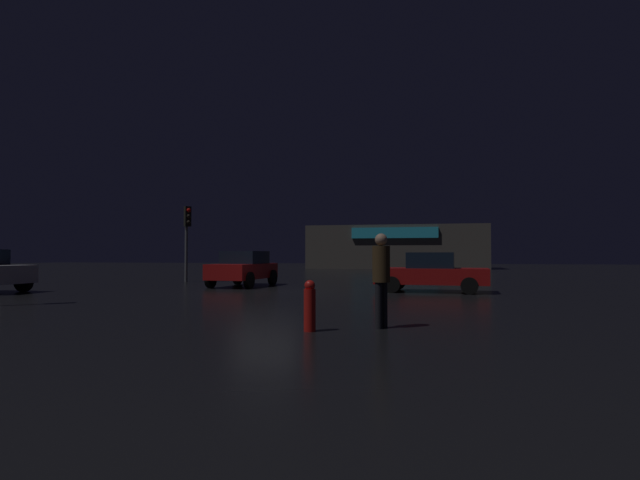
% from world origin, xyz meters
% --- Properties ---
extents(ground_plane, '(120.00, 120.00, 0.00)m').
position_xyz_m(ground_plane, '(0.00, 0.00, 0.00)').
color(ground_plane, black).
extents(store_building, '(17.93, 7.24, 4.37)m').
position_xyz_m(store_building, '(2.93, 33.89, 2.19)').
color(store_building, '#4C4742').
rests_on(store_building, ground).
extents(traffic_signal_opposite, '(0.42, 0.42, 3.92)m').
position_xyz_m(traffic_signal_opposite, '(-6.21, 5.76, 2.75)').
color(traffic_signal_opposite, '#595B60').
rests_on(traffic_signal_opposite, ground).
extents(car_far, '(4.27, 2.18, 1.50)m').
position_xyz_m(car_far, '(6.12, 1.48, 0.74)').
color(car_far, '#A51414').
rests_on(car_far, ground).
extents(car_crossing, '(2.23, 4.04, 1.57)m').
position_xyz_m(car_crossing, '(-2.05, 3.09, 0.81)').
color(car_crossing, '#A51414').
rests_on(car_crossing, ground).
extents(pedestrian, '(0.47, 0.47, 1.82)m').
position_xyz_m(pedestrian, '(5.09, -8.08, 1.07)').
color(pedestrian, black).
rests_on(pedestrian, ground).
extents(fire_hydrant, '(0.22, 0.22, 0.94)m').
position_xyz_m(fire_hydrant, '(3.84, -8.74, 0.47)').
color(fire_hydrant, red).
rests_on(fire_hydrant, ground).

